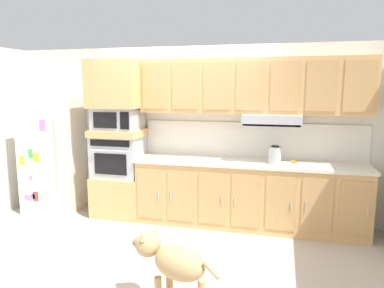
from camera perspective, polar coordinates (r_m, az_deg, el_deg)
The scene contains 15 objects.
ground_plane at distance 4.68m, azimuth -4.04°, elevation -15.14°, with size 9.60×9.60×0.00m, color #B2A899.
back_kitchen_wall at distance 5.37m, azimuth -0.49°, elevation 1.95°, with size 6.20×0.12×2.50m, color silver.
refrigerator at distance 5.92m, azimuth -21.27°, elevation -1.63°, with size 0.76×0.73×1.76m.
oven_base_cabinet at distance 5.58m, azimuth -11.31°, elevation -7.97°, with size 0.74×0.62×0.60m, color tan.
built_in_oven at distance 5.43m, azimuth -11.52°, elevation -1.91°, with size 0.70×0.62×0.60m.
appliance_mid_shelf at distance 5.38m, azimuth -11.63°, elevation 1.76°, with size 0.74×0.62×0.10m, color tan.
microwave at distance 5.35m, azimuth -11.71°, elevation 3.99°, with size 0.64×0.54×0.32m.
appliance_upper_cabinet at distance 5.33m, azimuth -11.87°, elevation 9.35°, with size 0.74×0.62×0.68m, color tan.
lower_cabinet_run at distance 5.03m, azimuth 8.88°, elevation -8.10°, with size 3.08×0.63×0.88m.
countertop_slab at distance 4.92m, azimuth 9.02°, elevation -2.97°, with size 3.12×0.64×0.04m, color silver.
backsplash_panel at distance 5.16m, azimuth 9.39°, elevation 0.62°, with size 3.12×0.02×0.50m, color silver.
upper_cabinet_with_hood at distance 4.93m, azimuth 9.65°, elevation 8.78°, with size 3.08×0.48×0.88m.
screwdriver at distance 4.94m, azimuth 16.11°, elevation -2.78°, with size 0.17×0.16×0.03m.
electric_kettle at distance 4.83m, azimuth 13.09°, elevation -1.71°, with size 0.17×0.17×0.24m.
dog at distance 3.19m, azimuth -3.26°, elevation -18.15°, with size 0.89×0.45×0.69m.
Camera 1 is at (1.35, -4.05, 1.92)m, focal length 33.44 mm.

